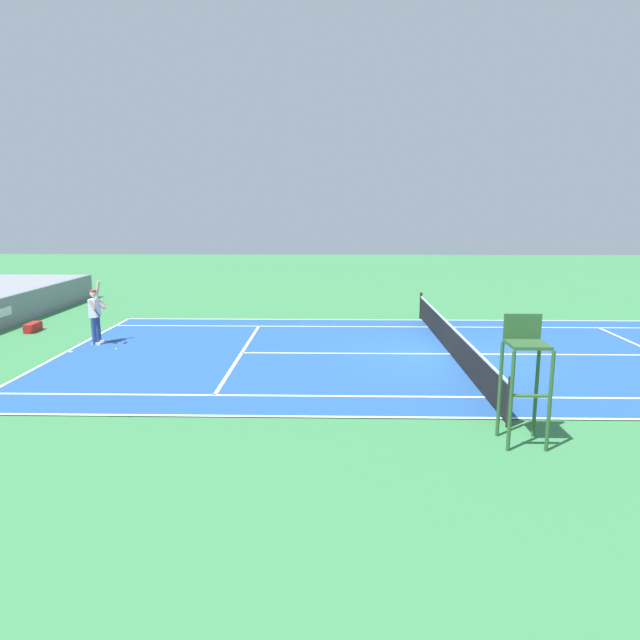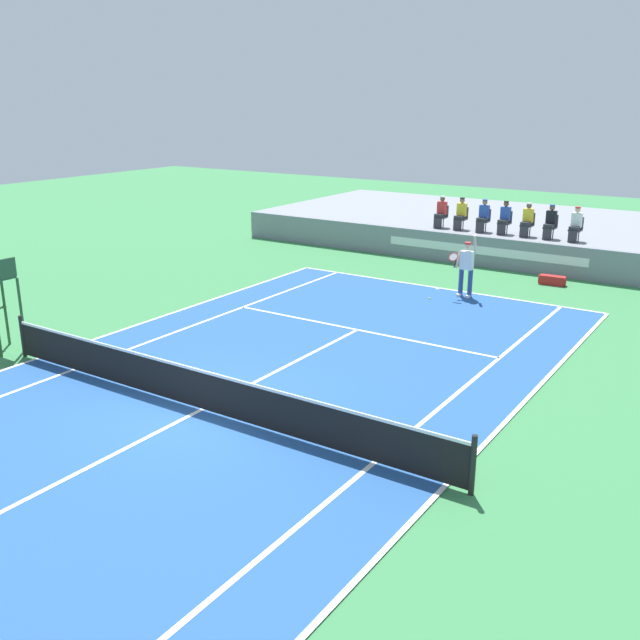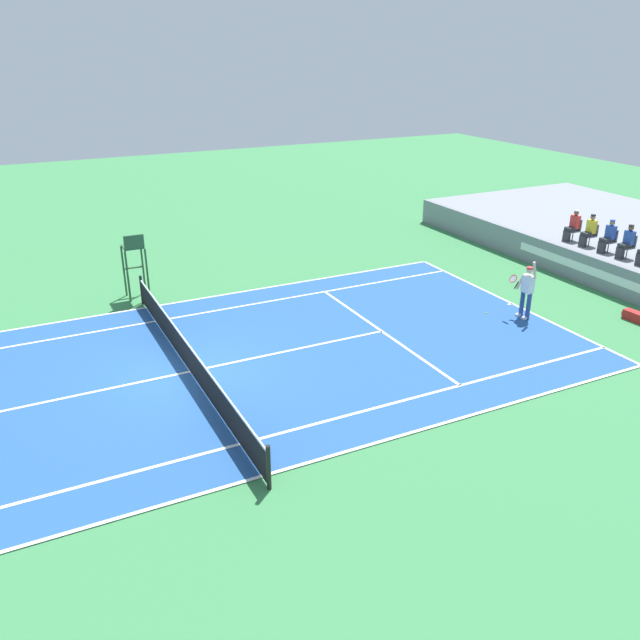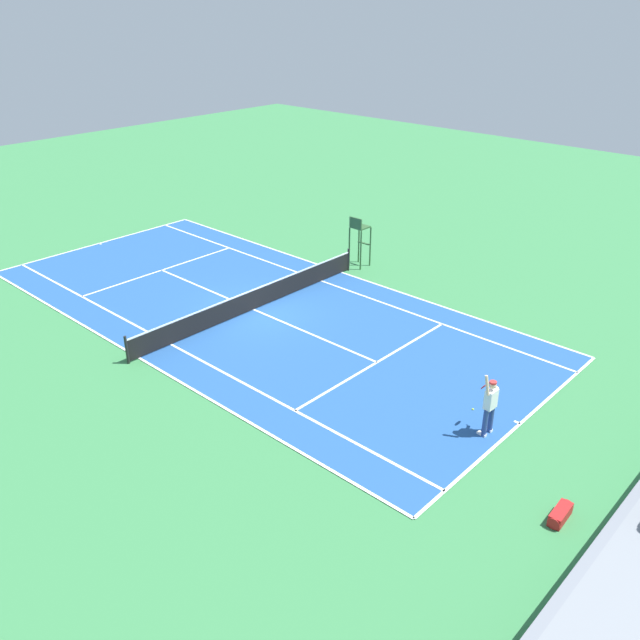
# 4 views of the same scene
# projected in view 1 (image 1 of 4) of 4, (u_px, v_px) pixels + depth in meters

# --- Properties ---
(ground_plane) EXTENTS (80.00, 80.00, 0.00)m
(ground_plane) POSITION_uv_depth(u_px,v_px,m) (449.00, 355.00, 17.44)
(ground_plane) COLOR #387F47
(court) EXTENTS (11.08, 23.88, 0.03)m
(court) POSITION_uv_depth(u_px,v_px,m) (449.00, 354.00, 17.44)
(court) COLOR #235193
(court) RESTS_ON ground
(net) EXTENTS (11.98, 0.10, 1.07)m
(net) POSITION_uv_depth(u_px,v_px,m) (450.00, 338.00, 17.34)
(net) COLOR black
(net) RESTS_ON ground
(tennis_player) EXTENTS (0.77, 0.62, 2.08)m
(tennis_player) POSITION_uv_depth(u_px,v_px,m) (95.00, 315.00, 18.61)
(tennis_player) COLOR navy
(tennis_player) RESTS_ON ground
(tennis_ball) EXTENTS (0.07, 0.07, 0.07)m
(tennis_ball) POSITION_uv_depth(u_px,v_px,m) (116.00, 349.00, 17.98)
(tennis_ball) COLOR #D1E533
(tennis_ball) RESTS_ON ground
(umpire_chair) EXTENTS (0.77, 0.77, 2.44)m
(umpire_chair) POSITION_uv_depth(u_px,v_px,m) (525.00, 363.00, 10.59)
(umpire_chair) COLOR #2D562D
(umpire_chair) RESTS_ON ground
(equipment_bag) EXTENTS (0.92, 0.37, 0.32)m
(equipment_bag) POSITION_uv_depth(u_px,v_px,m) (33.00, 327.00, 20.74)
(equipment_bag) COLOR red
(equipment_bag) RESTS_ON ground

